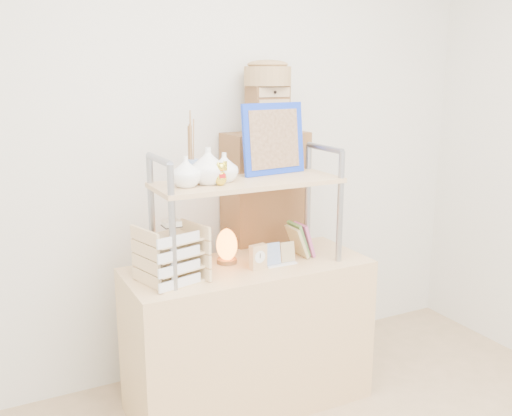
{
  "coord_description": "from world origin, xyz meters",
  "views": [
    {
      "loc": [
        -1.17,
        -1.18,
        1.67
      ],
      "look_at": [
        0.04,
        1.2,
        1.03
      ],
      "focal_mm": 40.0,
      "sensor_mm": 36.0,
      "label": 1
    }
  ],
  "objects_px": {
    "letter_tray": "(172,258)",
    "salt_lamp": "(227,246)",
    "desk": "(248,335)",
    "cabinet": "(265,251)"
  },
  "relations": [
    {
      "from": "cabinet",
      "to": "letter_tray",
      "type": "bearing_deg",
      "value": -151.58
    },
    {
      "from": "letter_tray",
      "to": "salt_lamp",
      "type": "distance_m",
      "value": 0.35
    },
    {
      "from": "desk",
      "to": "salt_lamp",
      "type": "distance_m",
      "value": 0.48
    },
    {
      "from": "letter_tray",
      "to": "salt_lamp",
      "type": "xyz_separation_m",
      "value": [
        0.32,
        0.13,
        -0.03
      ]
    },
    {
      "from": "desk",
      "to": "salt_lamp",
      "type": "xyz_separation_m",
      "value": [
        -0.08,
        0.07,
        0.46
      ]
    },
    {
      "from": "cabinet",
      "to": "salt_lamp",
      "type": "xyz_separation_m",
      "value": [
        -0.37,
        -0.3,
        0.16
      ]
    },
    {
      "from": "desk",
      "to": "salt_lamp",
      "type": "height_order",
      "value": "salt_lamp"
    },
    {
      "from": "salt_lamp",
      "to": "letter_tray",
      "type": "bearing_deg",
      "value": -158.11
    },
    {
      "from": "desk",
      "to": "salt_lamp",
      "type": "relative_size",
      "value": 6.84
    },
    {
      "from": "desk",
      "to": "letter_tray",
      "type": "xyz_separation_m",
      "value": [
        -0.4,
        -0.06,
        0.49
      ]
    }
  ]
}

